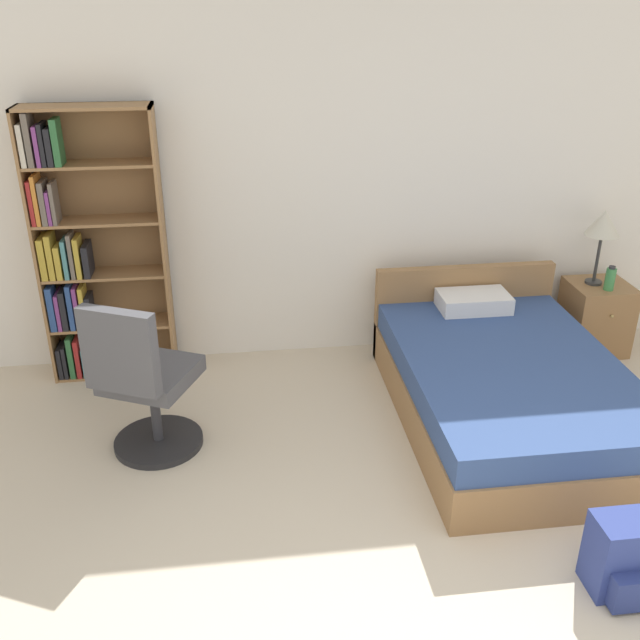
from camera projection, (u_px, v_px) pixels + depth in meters
wall_back at (368, 182)px, 5.11m from camera, size 9.00×0.06×2.60m
bookshelf at (85, 254)px, 4.85m from camera, size 0.85×0.26×1.90m
bed at (504, 384)px, 4.61m from camera, size 1.34×2.01×0.71m
office_chair at (144, 384)px, 4.14m from camera, size 0.65×0.70×1.03m
nightstand at (595, 317)px, 5.46m from camera, size 0.44×0.44×0.54m
table_lamp at (603, 225)px, 5.17m from camera, size 0.25×0.25×0.57m
water_bottle at (610, 279)px, 5.22m from camera, size 0.07×0.07×0.18m
backpack_blue at (623, 558)px, 3.29m from camera, size 0.29×0.29×0.39m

